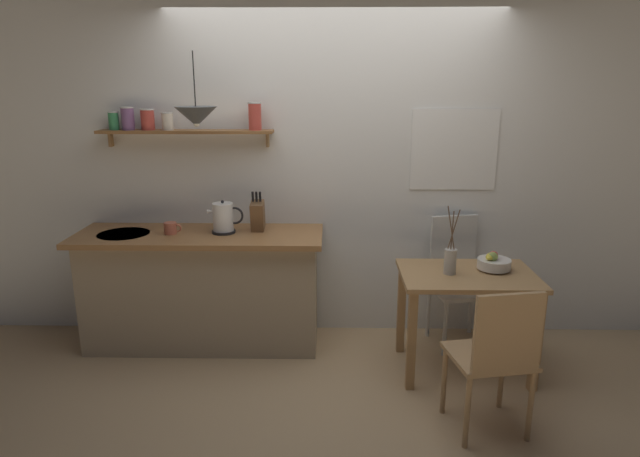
{
  "coord_description": "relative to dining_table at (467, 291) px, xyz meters",
  "views": [
    {
      "loc": [
        -0.03,
        -3.6,
        1.98
      ],
      "look_at": [
        -0.1,
        0.25,
        0.95
      ],
      "focal_mm": 30.77,
      "sensor_mm": 36.0,
      "label": 1
    }
  ],
  "objects": [
    {
      "name": "ground_plane",
      "position": [
        -0.91,
        0.06,
        -0.59
      ],
      "size": [
        14.0,
        14.0,
        0.0
      ],
      "primitive_type": "plane",
      "color": "tan"
    },
    {
      "name": "back_wall",
      "position": [
        -0.71,
        0.71,
        0.76
      ],
      "size": [
        6.8,
        0.11,
        2.7
      ],
      "color": "white",
      "rests_on": "ground_plane"
    },
    {
      "name": "kitchen_counter",
      "position": [
        -1.92,
        0.38,
        -0.14
      ],
      "size": [
        1.83,
        0.63,
        0.9
      ],
      "color": "tan",
      "rests_on": "ground_plane"
    },
    {
      "name": "wall_shelf",
      "position": [
        -2.07,
        0.55,
        1.08
      ],
      "size": [
        1.3,
        0.2,
        0.33
      ],
      "color": "brown"
    },
    {
      "name": "dining_table",
      "position": [
        0.0,
        0.0,
        0.0
      ],
      "size": [
        0.91,
        0.63,
        0.72
      ],
      "color": "tan",
      "rests_on": "ground_plane"
    },
    {
      "name": "dining_chair_near",
      "position": [
        -0.01,
        -0.75,
        -0.07
      ],
      "size": [
        0.5,
        0.47,
        0.91
      ],
      "color": "tan",
      "rests_on": "ground_plane"
    },
    {
      "name": "dining_chair_far",
      "position": [
        0.04,
        0.48,
        -0.05
      ],
      "size": [
        0.49,
        0.47,
        0.99
      ],
      "color": "silver",
      "rests_on": "ground_plane"
    },
    {
      "name": "fruit_bowl",
      "position": [
        0.19,
        0.07,
        0.19
      ],
      "size": [
        0.23,
        0.23,
        0.13
      ],
      "color": "silver",
      "rests_on": "dining_table"
    },
    {
      "name": "twig_vase",
      "position": [
        -0.13,
        -0.01,
        0.23
      ],
      "size": [
        0.09,
        0.08,
        0.47
      ],
      "color": "#B7B2A8",
      "rests_on": "dining_table"
    },
    {
      "name": "electric_kettle",
      "position": [
        -1.73,
        0.38,
        0.42
      ],
      "size": [
        0.26,
        0.17,
        0.25
      ],
      "color": "black",
      "rests_on": "kitchen_counter"
    },
    {
      "name": "knife_block",
      "position": [
        -1.48,
        0.43,
        0.43
      ],
      "size": [
        0.1,
        0.17,
        0.31
      ],
      "color": "brown",
      "rests_on": "kitchen_counter"
    },
    {
      "name": "coffee_mug_by_sink",
      "position": [
        -2.12,
        0.34,
        0.35
      ],
      "size": [
        0.13,
        0.09,
        0.09
      ],
      "color": "#C6664C",
      "rests_on": "kitchen_counter"
    },
    {
      "name": "pendant_lamp",
      "position": [
        -1.85,
        0.21,
        1.16
      ],
      "size": [
        0.29,
        0.29,
        0.49
      ],
      "color": "black"
    }
  ]
}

